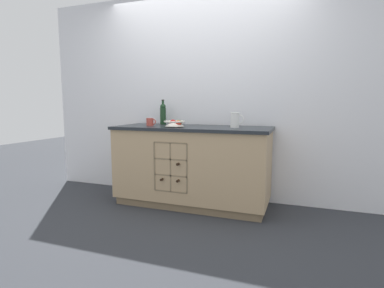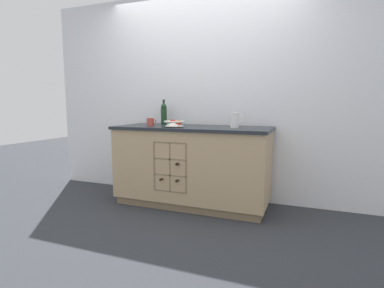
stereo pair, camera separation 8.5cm
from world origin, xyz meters
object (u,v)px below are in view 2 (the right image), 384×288
fruit_bowl (175,123)px  standing_wine_bottle (164,113)px  ceramic_mug (151,122)px  white_pitcher (235,120)px

fruit_bowl → standing_wine_bottle: size_ratio=0.76×
ceramic_mug → fruit_bowl: bearing=-15.5°
white_pitcher → ceramic_mug: size_ratio=1.38×
fruit_bowl → standing_wine_bottle: 0.51m
fruit_bowl → white_pitcher: white_pitcher is taller
white_pitcher → ceramic_mug: white_pitcher is taller
white_pitcher → ceramic_mug: bearing=-177.5°
ceramic_mug → white_pitcher: bearing=2.5°
white_pitcher → standing_wine_bottle: bearing=166.3°
standing_wine_bottle → white_pitcher: bearing=-13.7°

